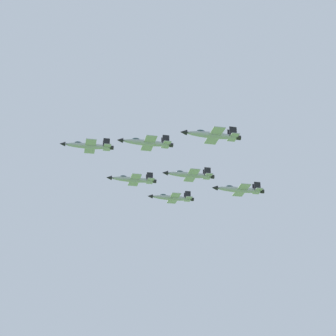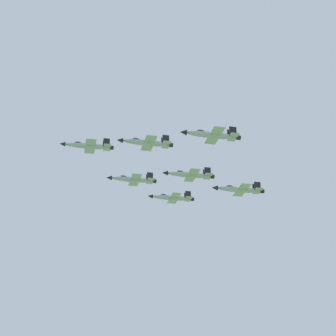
{
  "view_description": "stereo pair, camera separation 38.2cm",
  "coord_description": "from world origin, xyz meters",
  "px_view_note": "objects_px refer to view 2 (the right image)",
  "views": [
    {
      "loc": [
        -96.84,
        -90.95,
        75.21
      ],
      "look_at": [
        34.28,
        -10.1,
        144.54
      ],
      "focal_mm": 68.57,
      "sensor_mm": 36.0,
      "label": 1
    },
    {
      "loc": [
        -96.64,
        -91.27,
        75.21
      ],
      "look_at": [
        34.28,
        -10.1,
        144.54
      ],
      "focal_mm": 68.57,
      "sensor_mm": 36.0,
      "label": 2
    }
  ],
  "objects_px": {
    "jet_lead": "(88,146)",
    "jet_left_wingman": "(146,143)",
    "jet_right_outer": "(172,198)",
    "jet_trailing": "(239,189)",
    "jet_slot_rear": "(189,175)",
    "jet_right_wingman": "(133,179)",
    "jet_left_outer": "(212,135)"
  },
  "relations": [
    {
      "from": "jet_lead",
      "to": "jet_left_wingman",
      "type": "bearing_deg",
      "value": 140.75
    },
    {
      "from": "jet_right_outer",
      "to": "jet_trailing",
      "type": "distance_m",
      "value": 27.28
    },
    {
      "from": "jet_left_wingman",
      "to": "jet_trailing",
      "type": "height_order",
      "value": "jet_left_wingman"
    },
    {
      "from": "jet_trailing",
      "to": "jet_right_outer",
      "type": "bearing_deg",
      "value": -59.08
    },
    {
      "from": "jet_left_wingman",
      "to": "jet_right_outer",
      "type": "xyz_separation_m",
      "value": [
        34.49,
        13.68,
        -0.13
      ]
    },
    {
      "from": "jet_left_wingman",
      "to": "jet_slot_rear",
      "type": "xyz_separation_m",
      "value": [
        17.66,
        -2.04,
        -2.53
      ]
    },
    {
      "from": "jet_lead",
      "to": "jet_right_wingman",
      "type": "bearing_deg",
      "value": -138.52
    },
    {
      "from": "jet_lead",
      "to": "jet_trailing",
      "type": "height_order",
      "value": "jet_lead"
    },
    {
      "from": "jet_slot_rear",
      "to": "jet_left_outer",
      "type": "bearing_deg",
      "value": 90.07
    },
    {
      "from": "jet_right_wingman",
      "to": "jet_left_outer",
      "type": "distance_m",
      "value": 37.16
    },
    {
      "from": "jet_right_outer",
      "to": "jet_right_wingman",
      "type": "bearing_deg",
      "value": 40.55
    },
    {
      "from": "jet_right_wingman",
      "to": "jet_slot_rear",
      "type": "distance_m",
      "value": 17.93
    },
    {
      "from": "jet_right_wingman",
      "to": "jet_lead",
      "type": "bearing_deg",
      "value": 40.27
    },
    {
      "from": "jet_lead",
      "to": "jet_left_outer",
      "type": "relative_size",
      "value": 0.98
    },
    {
      "from": "jet_lead",
      "to": "jet_right_wingman",
      "type": "relative_size",
      "value": 1.01
    },
    {
      "from": "jet_right_wingman",
      "to": "jet_trailing",
      "type": "height_order",
      "value": "jet_right_wingman"
    },
    {
      "from": "jet_left_outer",
      "to": "jet_trailing",
      "type": "distance_m",
      "value": 26.93
    },
    {
      "from": "jet_lead",
      "to": "jet_trailing",
      "type": "relative_size",
      "value": 0.98
    },
    {
      "from": "jet_left_outer",
      "to": "jet_right_outer",
      "type": "bearing_deg",
      "value": -90.83
    },
    {
      "from": "jet_lead",
      "to": "jet_right_wingman",
      "type": "xyz_separation_m",
      "value": [
        17.66,
        -2.04,
        -3.56
      ]
    },
    {
      "from": "jet_right_wingman",
      "to": "jet_left_outer",
      "type": "relative_size",
      "value": 0.97
    },
    {
      "from": "jet_lead",
      "to": "jet_left_wingman",
      "type": "xyz_separation_m",
      "value": [
        0.83,
        -17.76,
        -3.39
      ]
    },
    {
      "from": "jet_right_outer",
      "to": "jet_trailing",
      "type": "relative_size",
      "value": 0.97
    },
    {
      "from": "jet_left_outer",
      "to": "jet_right_outer",
      "type": "xyz_separation_m",
      "value": [
        33.65,
        31.44,
        2.17
      ]
    },
    {
      "from": "jet_right_outer",
      "to": "jet_slot_rear",
      "type": "height_order",
      "value": "jet_right_outer"
    },
    {
      "from": "jet_lead",
      "to": "jet_left_outer",
      "type": "xyz_separation_m",
      "value": [
        1.67,
        -35.52,
        -5.69
      ]
    },
    {
      "from": "jet_right_wingman",
      "to": "jet_slot_rear",
      "type": "bearing_deg",
      "value": 139.54
    },
    {
      "from": "jet_left_wingman",
      "to": "jet_left_outer",
      "type": "height_order",
      "value": "jet_left_wingman"
    },
    {
      "from": "jet_lead",
      "to": "jet_slot_rear",
      "type": "xyz_separation_m",
      "value": [
        18.5,
        -19.8,
        -5.92
      ]
    },
    {
      "from": "jet_left_wingman",
      "to": "jet_trailing",
      "type": "relative_size",
      "value": 0.96
    },
    {
      "from": "jet_left_wingman",
      "to": "jet_slot_rear",
      "type": "height_order",
      "value": "jet_left_wingman"
    },
    {
      "from": "jet_slot_rear",
      "to": "jet_right_outer",
      "type": "bearing_deg",
      "value": -89.93
    }
  ]
}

